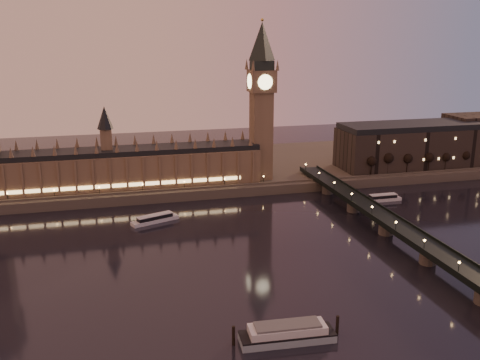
# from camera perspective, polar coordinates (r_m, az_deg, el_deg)

# --- Properties ---
(ground) EXTENTS (700.00, 700.00, 0.00)m
(ground) POSITION_cam_1_polar(r_m,az_deg,el_deg) (241.55, -2.12, -9.30)
(ground) COLOR black
(ground) RESTS_ON ground
(far_embankment) EXTENTS (560.00, 130.00, 6.00)m
(far_embankment) POSITION_cam_1_polar(r_m,az_deg,el_deg) (399.35, -2.87, 1.18)
(far_embankment) COLOR #423D35
(far_embankment) RESTS_ON ground
(palace_of_westminster) EXTENTS (180.00, 26.62, 52.00)m
(palace_of_westminster) POSITION_cam_1_polar(r_m,az_deg,el_deg) (345.07, -12.94, 1.73)
(palace_of_westminster) COLOR brown
(palace_of_westminster) RESTS_ON ground
(big_ben) EXTENTS (17.68, 17.68, 104.00)m
(big_ben) POSITION_cam_1_polar(r_m,az_deg,el_deg) (352.06, 2.31, 9.36)
(big_ben) COLOR brown
(big_ben) RESTS_ON ground
(westminster_bridge) EXTENTS (13.20, 260.00, 15.30)m
(westminster_bridge) POSITION_cam_1_polar(r_m,az_deg,el_deg) (271.85, 17.21, -5.86)
(westminster_bridge) COLOR black
(westminster_bridge) RESTS_ON ground
(city_block) EXTENTS (155.00, 45.00, 34.00)m
(city_block) POSITION_cam_1_polar(r_m,az_deg,el_deg) (428.14, 20.31, 3.85)
(city_block) COLOR black
(city_block) RESTS_ON ground
(bare_tree_0) EXTENTS (6.83, 6.83, 13.89)m
(bare_tree_0) POSITION_cam_1_polar(r_m,az_deg,el_deg) (377.16, 13.75, 2.00)
(bare_tree_0) COLOR black
(bare_tree_0) RESTS_ON ground
(bare_tree_1) EXTENTS (6.83, 6.83, 13.89)m
(bare_tree_1) POSITION_cam_1_polar(r_m,az_deg,el_deg) (384.26, 15.72, 2.11)
(bare_tree_1) COLOR black
(bare_tree_1) RESTS_ON ground
(bare_tree_2) EXTENTS (6.83, 6.83, 13.89)m
(bare_tree_2) POSITION_cam_1_polar(r_m,az_deg,el_deg) (391.80, 17.62, 2.21)
(bare_tree_2) COLOR black
(bare_tree_2) RESTS_ON ground
(bare_tree_3) EXTENTS (6.83, 6.83, 13.89)m
(bare_tree_3) POSITION_cam_1_polar(r_m,az_deg,el_deg) (399.75, 19.44, 2.30)
(bare_tree_3) COLOR black
(bare_tree_3) RESTS_ON ground
(bare_tree_4) EXTENTS (6.83, 6.83, 13.89)m
(bare_tree_4) POSITION_cam_1_polar(r_m,az_deg,el_deg) (408.09, 21.19, 2.39)
(bare_tree_4) COLOR black
(bare_tree_4) RESTS_ON ground
(bare_tree_5) EXTENTS (6.83, 6.83, 13.89)m
(bare_tree_5) POSITION_cam_1_polar(r_m,az_deg,el_deg) (416.79, 22.87, 2.47)
(bare_tree_5) COLOR black
(bare_tree_5) RESTS_ON ground
(cruise_boat_a) EXTENTS (27.15, 15.06, 4.30)m
(cruise_boat_a) POSITION_cam_1_polar(r_m,az_deg,el_deg) (299.41, -9.06, -4.11)
(cruise_boat_a) COLOR silver
(cruise_boat_a) RESTS_ON ground
(cruise_boat_b) EXTENTS (22.90, 5.85, 4.22)m
(cruise_boat_b) POSITION_cam_1_polar(r_m,az_deg,el_deg) (344.49, 15.02, -1.85)
(cruise_boat_b) COLOR silver
(cruise_boat_b) RESTS_ON ground
(moored_barge) EXTENTS (37.52, 11.05, 6.89)m
(moored_barge) POSITION_cam_1_polar(r_m,az_deg,el_deg) (188.56, 5.06, -15.96)
(moored_barge) COLOR #8EA6B4
(moored_barge) RESTS_ON ground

